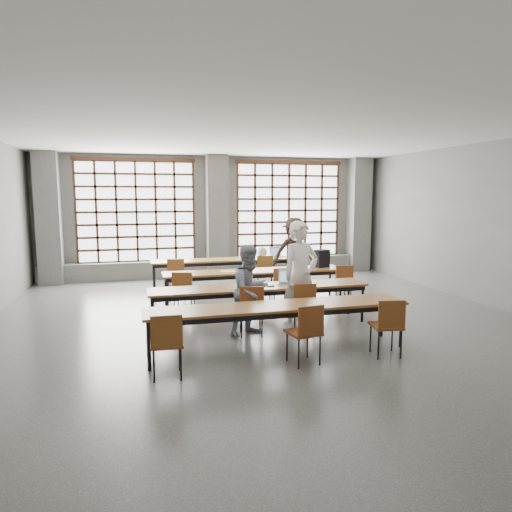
{
  "coord_description": "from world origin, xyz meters",
  "views": [
    {
      "loc": [
        -2.26,
        -7.84,
        2.37
      ],
      "look_at": [
        -0.1,
        0.4,
        1.23
      ],
      "focal_mm": 32.0,
      "sensor_mm": 36.0,
      "label": 1
    }
  ],
  "objects_px": {
    "chair_mid_right": "(342,280)",
    "student_male": "(300,276)",
    "chair_mid_centre": "(281,283)",
    "chair_near_right": "(388,322)",
    "chair_back_right": "(295,267)",
    "backpack": "(322,258)",
    "chair_back_left": "(176,272)",
    "chair_near_left": "(167,339)",
    "desk_row_b": "(255,273)",
    "chair_near_mid": "(306,328)",
    "green_box": "(256,283)",
    "desk_row_a": "(229,261)",
    "chair_back_mid": "(265,269)",
    "chair_front_right": "(303,302)",
    "phone": "(271,286)",
    "student_back": "(294,253)",
    "desk_row_d": "(278,309)",
    "mouse": "(309,283)",
    "red_pouch": "(166,340)",
    "chair_mid_left": "(183,288)",
    "desk_row_c": "(260,289)",
    "plastic_bag": "(262,252)",
    "laptop_front": "(288,280)",
    "student_female": "(250,290)",
    "laptop_back": "(277,254)",
    "chair_front_left": "(252,305)"
  },
  "relations": [
    {
      "from": "desk_row_b",
      "to": "chair_front_right",
      "type": "height_order",
      "value": "chair_front_right"
    },
    {
      "from": "desk_row_c",
      "to": "chair_back_right",
      "type": "distance_m",
      "value": 3.47
    },
    {
      "from": "chair_back_left",
      "to": "chair_back_mid",
      "type": "distance_m",
      "value": 2.2
    },
    {
      "from": "student_male",
      "to": "phone",
      "type": "xyz_separation_m",
      "value": [
        -0.42,
        0.4,
        -0.23
      ]
    },
    {
      "from": "laptop_back",
      "to": "plastic_bag",
      "type": "height_order",
      "value": "plastic_bag"
    },
    {
      "from": "chair_front_left",
      "to": "backpack",
      "type": "distance_m",
      "value": 3.3
    },
    {
      "from": "desk_row_b",
      "to": "chair_near_mid",
      "type": "bearing_deg",
      "value": -93.63
    },
    {
      "from": "chair_mid_left",
      "to": "chair_mid_right",
      "type": "bearing_deg",
      "value": -0.06
    },
    {
      "from": "student_female",
      "to": "chair_back_mid",
      "type": "bearing_deg",
      "value": 43.55
    },
    {
      "from": "desk_row_a",
      "to": "phone",
      "type": "xyz_separation_m",
      "value": [
        0.02,
        -3.72,
        0.07
      ]
    },
    {
      "from": "desk_row_c",
      "to": "mouse",
      "type": "height_order",
      "value": "mouse"
    },
    {
      "from": "chair_back_left",
      "to": "red_pouch",
      "type": "height_order",
      "value": "chair_back_left"
    },
    {
      "from": "chair_mid_centre",
      "to": "chair_near_mid",
      "type": "height_order",
      "value": "same"
    },
    {
      "from": "student_male",
      "to": "mouse",
      "type": "bearing_deg",
      "value": 38.62
    },
    {
      "from": "chair_back_right",
      "to": "backpack",
      "type": "xyz_separation_m",
      "value": [
        0.2,
        -1.25,
        0.39
      ]
    },
    {
      "from": "chair_back_left",
      "to": "student_back",
      "type": "bearing_deg",
      "value": 2.43
    },
    {
      "from": "student_back",
      "to": "green_box",
      "type": "height_order",
      "value": "student_back"
    },
    {
      "from": "chair_mid_centre",
      "to": "chair_near_right",
      "type": "xyz_separation_m",
      "value": [
        0.63,
        -3.16,
        0.0
      ]
    },
    {
      "from": "chair_near_mid",
      "to": "desk_row_a",
      "type": "bearing_deg",
      "value": 89.42
    },
    {
      "from": "chair_near_mid",
      "to": "chair_near_right",
      "type": "relative_size",
      "value": 1.0
    },
    {
      "from": "chair_mid_left",
      "to": "student_male",
      "type": "xyz_separation_m",
      "value": [
        1.88,
        -1.57,
        0.43
      ]
    },
    {
      "from": "chair_back_right",
      "to": "student_back",
      "type": "bearing_deg",
      "value": 80.99
    },
    {
      "from": "chair_back_mid",
      "to": "chair_front_right",
      "type": "bearing_deg",
      "value": -95.48
    },
    {
      "from": "chair_near_mid",
      "to": "green_box",
      "type": "distance_m",
      "value": 2.19
    },
    {
      "from": "laptop_front",
      "to": "plastic_bag",
      "type": "bearing_deg",
      "value": 82.13
    },
    {
      "from": "desk_row_a",
      "to": "green_box",
      "type": "bearing_deg",
      "value": -93.46
    },
    {
      "from": "desk_row_b",
      "to": "chair_front_left",
      "type": "relative_size",
      "value": 4.55
    },
    {
      "from": "mouse",
      "to": "red_pouch",
      "type": "height_order",
      "value": "mouse"
    },
    {
      "from": "chair_back_mid",
      "to": "green_box",
      "type": "distance_m",
      "value": 3.09
    },
    {
      "from": "desk_row_a",
      "to": "mouse",
      "type": "height_order",
      "value": "mouse"
    },
    {
      "from": "chair_near_mid",
      "to": "chair_back_left",
      "type": "bearing_deg",
      "value": 104.93
    },
    {
      "from": "chair_near_left",
      "to": "chair_near_right",
      "type": "relative_size",
      "value": 1.0
    },
    {
      "from": "chair_mid_centre",
      "to": "chair_near_right",
      "type": "relative_size",
      "value": 1.0
    },
    {
      "from": "student_male",
      "to": "laptop_back",
      "type": "bearing_deg",
      "value": 62.83
    },
    {
      "from": "chair_mid_left",
      "to": "plastic_bag",
      "type": "bearing_deg",
      "value": 48.03
    },
    {
      "from": "chair_back_left",
      "to": "chair_mid_centre",
      "type": "bearing_deg",
      "value": -43.99
    },
    {
      "from": "chair_mid_centre",
      "to": "chair_front_right",
      "type": "relative_size",
      "value": 1.0
    },
    {
      "from": "student_male",
      "to": "plastic_bag",
      "type": "distance_m",
      "value": 4.2
    },
    {
      "from": "chair_front_left",
      "to": "desk_row_d",
      "type": "bearing_deg",
      "value": -76.17
    },
    {
      "from": "chair_mid_right",
      "to": "green_box",
      "type": "bearing_deg",
      "value": -155.8
    },
    {
      "from": "desk_row_d",
      "to": "mouse",
      "type": "height_order",
      "value": "mouse"
    },
    {
      "from": "chair_mid_left",
      "to": "chair_near_mid",
      "type": "height_order",
      "value": "same"
    },
    {
      "from": "chair_near_left",
      "to": "desk_row_b",
      "type": "bearing_deg",
      "value": 60.37
    },
    {
      "from": "chair_mid_left",
      "to": "chair_mid_centre",
      "type": "xyz_separation_m",
      "value": [
        2.03,
        -0.0,
        0.0
      ]
    },
    {
      "from": "student_male",
      "to": "student_female",
      "type": "bearing_deg",
      "value": 164.72
    },
    {
      "from": "chair_mid_left",
      "to": "student_female",
      "type": "bearing_deg",
      "value": -58.1
    },
    {
      "from": "chair_back_mid",
      "to": "chair_front_right",
      "type": "xyz_separation_m",
      "value": [
        -0.35,
        -3.63,
        0.0
      ]
    },
    {
      "from": "chair_back_mid",
      "to": "plastic_bag",
      "type": "height_order",
      "value": "plastic_bag"
    },
    {
      "from": "student_female",
      "to": "laptop_front",
      "type": "relative_size",
      "value": 3.48
    },
    {
      "from": "chair_mid_right",
      "to": "student_male",
      "type": "relative_size",
      "value": 0.46
    }
  ]
}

